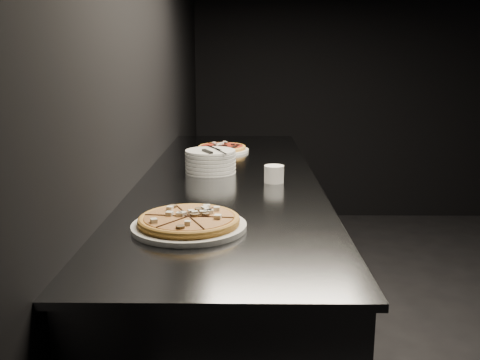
{
  "coord_description": "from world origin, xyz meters",
  "views": [
    {
      "loc": [
        -2.06,
        -2.24,
        1.42
      ],
      "look_at": [
        -2.08,
        -0.17,
        0.94
      ],
      "focal_mm": 40.0,
      "sensor_mm": 36.0,
      "label": 1
    }
  ],
  "objects_px": {
    "pizza_mushroom": "(189,222)",
    "ramekin": "(274,174)",
    "counter": "(229,276)",
    "plate_stack": "(210,161)",
    "pizza_tomato": "(222,148)",
    "cutlery": "(212,150)"
  },
  "relations": [
    {
      "from": "cutlery",
      "to": "ramekin",
      "type": "relative_size",
      "value": 2.92
    },
    {
      "from": "pizza_tomato",
      "to": "cutlery",
      "type": "distance_m",
      "value": 0.56
    },
    {
      "from": "counter",
      "to": "pizza_mushroom",
      "type": "bearing_deg",
      "value": -97.45
    },
    {
      "from": "pizza_mushroom",
      "to": "ramekin",
      "type": "distance_m",
      "value": 0.68
    },
    {
      "from": "pizza_mushroom",
      "to": "pizza_tomato",
      "type": "xyz_separation_m",
      "value": [
        0.04,
        1.35,
        -0.0
      ]
    },
    {
      "from": "plate_stack",
      "to": "ramekin",
      "type": "distance_m",
      "value": 0.34
    },
    {
      "from": "ramekin",
      "to": "cutlery",
      "type": "bearing_deg",
      "value": 145.27
    },
    {
      "from": "counter",
      "to": "plate_stack",
      "type": "bearing_deg",
      "value": 134.49
    },
    {
      "from": "pizza_tomato",
      "to": "ramekin",
      "type": "xyz_separation_m",
      "value": [
        0.25,
        -0.73,
        0.02
      ]
    },
    {
      "from": "counter",
      "to": "cutlery",
      "type": "relative_size",
      "value": 10.44
    },
    {
      "from": "pizza_tomato",
      "to": "ramekin",
      "type": "bearing_deg",
      "value": -71.52
    },
    {
      "from": "counter",
      "to": "cutlery",
      "type": "distance_m",
      "value": 0.57
    },
    {
      "from": "pizza_mushroom",
      "to": "pizza_tomato",
      "type": "relative_size",
      "value": 1.1
    },
    {
      "from": "cutlery",
      "to": "ramekin",
      "type": "height_order",
      "value": "cutlery"
    },
    {
      "from": "counter",
      "to": "ramekin",
      "type": "distance_m",
      "value": 0.54
    },
    {
      "from": "pizza_mushroom",
      "to": "cutlery",
      "type": "distance_m",
      "value": 0.8
    },
    {
      "from": "counter",
      "to": "pizza_tomato",
      "type": "height_order",
      "value": "pizza_tomato"
    },
    {
      "from": "cutlery",
      "to": "ramekin",
      "type": "bearing_deg",
      "value": -61.93
    },
    {
      "from": "counter",
      "to": "ramekin",
      "type": "bearing_deg",
      "value": -31.21
    },
    {
      "from": "pizza_tomato",
      "to": "cutlery",
      "type": "relative_size",
      "value": 1.33
    },
    {
      "from": "pizza_tomato",
      "to": "cutlery",
      "type": "xyz_separation_m",
      "value": [
        -0.02,
        -0.55,
        0.08
      ]
    },
    {
      "from": "plate_stack",
      "to": "pizza_tomato",
      "type": "bearing_deg",
      "value": 87.19
    }
  ]
}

